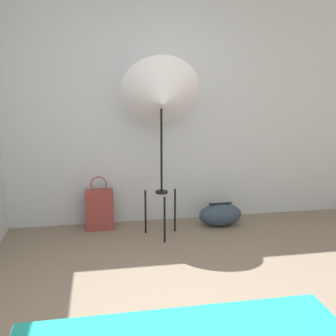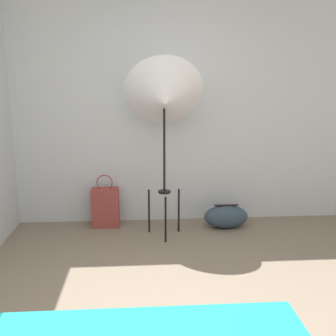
# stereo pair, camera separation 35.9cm
# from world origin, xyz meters

# --- Properties ---
(wall_back) EXTENTS (8.00, 0.05, 2.60)m
(wall_back) POSITION_xyz_m (0.00, 2.50, 1.30)
(wall_back) COLOR #B7BCC1
(wall_back) RESTS_ON ground_plane
(photo_umbrella) EXTENTS (0.77, 0.60, 1.78)m
(photo_umbrella) POSITION_xyz_m (0.19, 2.01, 1.38)
(photo_umbrella) COLOR black
(photo_umbrella) RESTS_ON ground_plane
(tote_bag) EXTENTS (0.29, 0.16, 0.57)m
(tote_bag) POSITION_xyz_m (-0.43, 2.31, 0.22)
(tote_bag) COLOR brown
(tote_bag) RESTS_ON ground_plane
(duffel_bag) EXTENTS (0.47, 0.25, 0.26)m
(duffel_bag) POSITION_xyz_m (0.86, 2.17, 0.12)
(duffel_bag) COLOR #2D3D4C
(duffel_bag) RESTS_ON ground_plane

